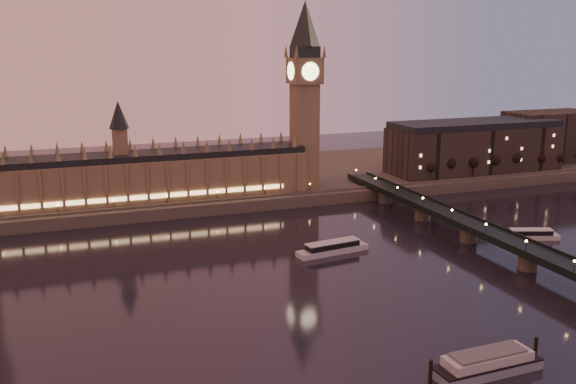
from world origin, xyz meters
name	(u,v)px	position (x,y,z in m)	size (l,w,h in m)	color
ground	(289,283)	(0.00, 0.00, 0.00)	(700.00, 700.00, 0.00)	black
far_embankment	(242,180)	(30.00, 165.00, 3.00)	(560.00, 130.00, 6.00)	#423D35
palace_of_westminster	(134,171)	(-40.12, 120.99, 21.71)	(180.00, 26.62, 52.00)	brown
big_ben	(305,84)	(53.99, 120.99, 63.95)	(17.68, 17.68, 104.00)	brown
westminster_bridge	(496,242)	(91.61, 0.00, 5.52)	(13.20, 260.00, 15.30)	black
city_block	(500,143)	(194.94, 130.93, 22.24)	(155.00, 45.00, 34.00)	black
bare_tree_0	(430,167)	(128.69, 109.00, 14.66)	(5.71, 5.71, 11.62)	black
bare_tree_1	(453,165)	(144.68, 109.00, 14.66)	(5.71, 5.71, 11.62)	black
bare_tree_2	(476,164)	(160.66, 109.00, 14.66)	(5.71, 5.71, 11.62)	black
bare_tree_3	(498,162)	(176.65, 109.00, 14.66)	(5.71, 5.71, 11.62)	black
bare_tree_4	(519,160)	(192.64, 109.00, 14.66)	(5.71, 5.71, 11.62)	black
bare_tree_5	(540,159)	(208.63, 109.00, 14.66)	(5.71, 5.71, 11.62)	black
bare_tree_6	(560,157)	(224.61, 109.00, 14.66)	(5.71, 5.71, 11.62)	black
cruise_boat_a	(332,248)	(28.90, 25.64, 2.25)	(32.55, 11.15, 5.11)	silver
cruise_boat_b	(531,234)	(120.95, 12.79, 1.99)	(25.13, 14.21, 4.53)	silver
moored_barge	(487,363)	(26.96, -79.88, 2.77)	(35.80, 9.67, 6.57)	#808CA3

